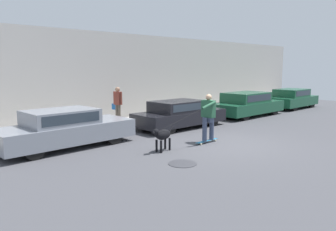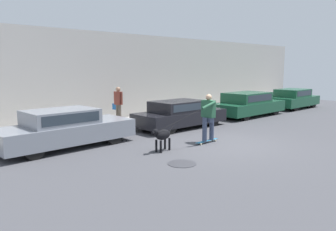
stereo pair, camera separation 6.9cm
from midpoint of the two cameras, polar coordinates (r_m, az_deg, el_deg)
The scene contains 12 objects.
ground_plane at distance 11.43m, azimuth 9.69°, elevation -4.90°, with size 36.00×36.00×0.00m, color #47474C.
back_wall at distance 16.15m, azimuth -9.28°, elevation 6.56°, with size 32.00×0.30×4.23m.
sidewalk_curb at distance 15.22m, azimuth -6.27°, elevation -1.23°, with size 30.00×2.42×0.15m.
parked_car_0 at distance 11.19m, azimuth -17.29°, elevation -2.24°, with size 4.50×1.83×1.26m.
parked_car_1 at distance 14.16m, azimuth 2.24°, elevation 0.20°, with size 4.24×1.69×1.18m.
parked_car_2 at distance 18.07m, azimuth 13.87°, elevation 1.89°, with size 4.58×1.84×1.28m.
parked_car_3 at distance 22.37m, azimuth 21.07°, elevation 2.73°, with size 3.99×1.74×1.23m.
dog at distance 10.20m, azimuth -0.81°, elevation -3.47°, with size 1.04×0.43×0.77m.
skateboarder at distance 11.36m, azimuth 7.17°, elevation 0.00°, with size 2.79×0.65×1.70m.
pedestrian_with_bag at distance 14.84m, azimuth -8.56°, elevation 2.23°, with size 0.24×0.63×1.60m.
manhole_cover at distance 9.03m, azimuth 2.67°, elevation -8.36°, with size 0.78×0.78×0.01m.
fire_hydrant at distance 20.62m, azimuth 16.23°, elevation 1.87°, with size 0.18×0.18×0.72m.
Camera 2 is at (-8.76, -6.86, 2.61)m, focal length 35.00 mm.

